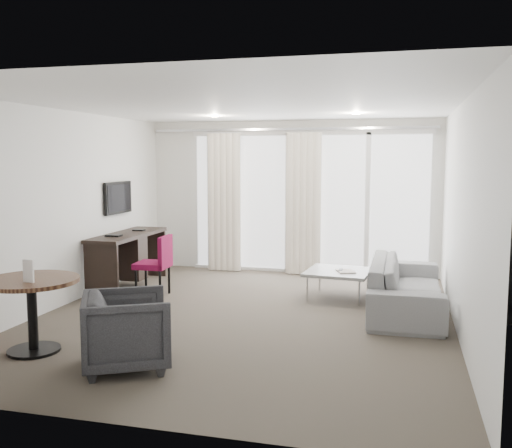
% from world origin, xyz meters
% --- Properties ---
extents(floor, '(5.00, 6.00, 0.00)m').
position_xyz_m(floor, '(0.00, 0.00, 0.00)').
color(floor, '#4B4339').
rests_on(floor, ground).
extents(ceiling, '(5.00, 6.00, 0.00)m').
position_xyz_m(ceiling, '(0.00, 0.00, 2.60)').
color(ceiling, white).
rests_on(ceiling, ground).
extents(wall_left, '(0.00, 6.00, 2.60)m').
position_xyz_m(wall_left, '(-2.50, 0.00, 1.30)').
color(wall_left, silver).
rests_on(wall_left, ground).
extents(wall_right, '(0.00, 6.00, 2.60)m').
position_xyz_m(wall_right, '(2.50, 0.00, 1.30)').
color(wall_right, silver).
rests_on(wall_right, ground).
extents(wall_front, '(5.00, 0.00, 2.60)m').
position_xyz_m(wall_front, '(0.00, -3.00, 1.30)').
color(wall_front, silver).
rests_on(wall_front, ground).
extents(window_panel, '(4.00, 0.02, 2.38)m').
position_xyz_m(window_panel, '(0.30, 2.98, 1.20)').
color(window_panel, white).
rests_on(window_panel, ground).
extents(window_frame, '(4.10, 0.06, 2.44)m').
position_xyz_m(window_frame, '(0.30, 2.97, 1.20)').
color(window_frame, white).
rests_on(window_frame, ground).
extents(curtain_left, '(0.60, 0.20, 2.38)m').
position_xyz_m(curtain_left, '(-1.15, 2.82, 1.20)').
color(curtain_left, '#F1E4CF').
rests_on(curtain_left, ground).
extents(curtain_right, '(0.60, 0.20, 2.38)m').
position_xyz_m(curtain_right, '(0.25, 2.82, 1.20)').
color(curtain_right, '#F1E4CF').
rests_on(curtain_right, ground).
extents(curtain_track, '(4.80, 0.04, 0.04)m').
position_xyz_m(curtain_track, '(0.00, 2.82, 2.45)').
color(curtain_track, '#B2B2B7').
rests_on(curtain_track, ceiling).
extents(downlight_a, '(0.12, 0.12, 0.02)m').
position_xyz_m(downlight_a, '(-0.90, 1.60, 2.59)').
color(downlight_a, '#FFE0B2').
rests_on(downlight_a, ceiling).
extents(downlight_b, '(0.12, 0.12, 0.02)m').
position_xyz_m(downlight_b, '(1.20, 1.60, 2.59)').
color(downlight_b, '#FFE0B2').
rests_on(downlight_b, ceiling).
extents(desk, '(0.54, 1.74, 0.81)m').
position_xyz_m(desk, '(-2.21, 1.26, 0.41)').
color(desk, black).
rests_on(desk, floor).
extents(tv, '(0.05, 0.80, 0.50)m').
position_xyz_m(tv, '(-2.46, 1.45, 1.35)').
color(tv, black).
rests_on(tv, wall_left).
extents(desk_chair, '(0.50, 0.47, 0.88)m').
position_xyz_m(desk_chair, '(-1.57, 0.76, 0.44)').
color(desk_chair, maroon).
rests_on(desk_chair, floor).
extents(round_table, '(1.13, 1.13, 0.76)m').
position_xyz_m(round_table, '(-1.73, -1.75, 0.38)').
color(round_table, '#402617').
rests_on(round_table, floor).
extents(menu_card, '(0.12, 0.03, 0.22)m').
position_xyz_m(menu_card, '(-1.64, -1.90, 0.72)').
color(menu_card, white).
rests_on(menu_card, round_table).
extents(tub_armchair, '(1.06, 1.05, 0.72)m').
position_xyz_m(tub_armchair, '(-0.60, -1.92, 0.36)').
color(tub_armchair, '#2A2A2D').
rests_on(tub_armchair, floor).
extents(coffee_table, '(0.95, 0.95, 0.39)m').
position_xyz_m(coffee_table, '(1.02, 1.31, 0.20)').
color(coffee_table, gray).
rests_on(coffee_table, floor).
extents(remote, '(0.06, 0.18, 0.02)m').
position_xyz_m(remote, '(1.05, 1.30, 0.36)').
color(remote, black).
rests_on(remote, coffee_table).
extents(magazine, '(0.33, 0.37, 0.02)m').
position_xyz_m(magazine, '(1.13, 1.24, 0.36)').
color(magazine, gray).
rests_on(magazine, coffee_table).
extents(sofa, '(0.89, 2.27, 0.66)m').
position_xyz_m(sofa, '(1.94, 0.82, 0.33)').
color(sofa, gray).
rests_on(sofa, floor).
extents(terrace_slab, '(5.60, 3.00, 0.12)m').
position_xyz_m(terrace_slab, '(0.30, 4.50, -0.06)').
color(terrace_slab, '#4D4D50').
rests_on(terrace_slab, ground).
extents(rattan_chair_a, '(0.68, 0.68, 0.88)m').
position_xyz_m(rattan_chair_a, '(0.47, 4.24, 0.44)').
color(rattan_chair_a, '#4C341D').
rests_on(rattan_chair_a, terrace_slab).
extents(rattan_chair_b, '(0.66, 0.66, 0.75)m').
position_xyz_m(rattan_chair_b, '(1.93, 4.34, 0.38)').
color(rattan_chair_b, '#4C341D').
rests_on(rattan_chair_b, terrace_slab).
extents(rattan_table, '(0.57, 0.57, 0.46)m').
position_xyz_m(rattan_table, '(1.89, 3.51, 0.23)').
color(rattan_table, '#4C341D').
rests_on(rattan_table, terrace_slab).
extents(balustrade, '(5.50, 0.06, 1.05)m').
position_xyz_m(balustrade, '(0.30, 5.95, 0.50)').
color(balustrade, '#B2B2B7').
rests_on(balustrade, terrace_slab).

